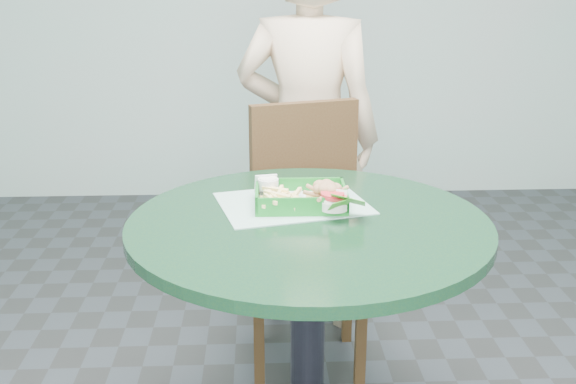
{
  "coord_description": "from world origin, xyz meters",
  "views": [
    {
      "loc": [
        -0.12,
        -1.57,
        1.37
      ],
      "look_at": [
        -0.05,
        0.1,
        0.81
      ],
      "focal_mm": 42.0,
      "sensor_mm": 36.0,
      "label": 1
    }
  ],
  "objects_px": {
    "sauce_ramekin": "(268,191)",
    "dining_chair": "(306,220)",
    "cafe_table": "(308,288)",
    "crab_sandwich": "(327,199)",
    "diner_person": "(308,137)",
    "food_basket": "(301,207)"
  },
  "relations": [
    {
      "from": "crab_sandwich",
      "to": "sauce_ramekin",
      "type": "bearing_deg",
      "value": 153.81
    },
    {
      "from": "dining_chair",
      "to": "food_basket",
      "type": "bearing_deg",
      "value": -112.21
    },
    {
      "from": "cafe_table",
      "to": "sauce_ramekin",
      "type": "height_order",
      "value": "sauce_ramekin"
    },
    {
      "from": "diner_person",
      "to": "crab_sandwich",
      "type": "distance_m",
      "value": 0.84
    },
    {
      "from": "diner_person",
      "to": "dining_chair",
      "type": "bearing_deg",
      "value": 98.12
    },
    {
      "from": "cafe_table",
      "to": "crab_sandwich",
      "type": "distance_m",
      "value": 0.24
    },
    {
      "from": "cafe_table",
      "to": "diner_person",
      "type": "xyz_separation_m",
      "value": [
        0.06,
        0.91,
        0.18
      ]
    },
    {
      "from": "diner_person",
      "to": "food_basket",
      "type": "bearing_deg",
      "value": 97.8
    },
    {
      "from": "cafe_table",
      "to": "dining_chair",
      "type": "height_order",
      "value": "dining_chair"
    },
    {
      "from": "diner_person",
      "to": "food_basket",
      "type": "xyz_separation_m",
      "value": [
        -0.08,
        -0.81,
        0.01
      ]
    },
    {
      "from": "food_basket",
      "to": "sauce_ramekin",
      "type": "bearing_deg",
      "value": 151.79
    },
    {
      "from": "diner_person",
      "to": "sauce_ramekin",
      "type": "height_order",
      "value": "diner_person"
    },
    {
      "from": "crab_sandwich",
      "to": "sauce_ramekin",
      "type": "height_order",
      "value": "crab_sandwich"
    },
    {
      "from": "cafe_table",
      "to": "food_basket",
      "type": "relative_size",
      "value": 3.84
    },
    {
      "from": "dining_chair",
      "to": "sauce_ramekin",
      "type": "relative_size",
      "value": 16.77
    },
    {
      "from": "dining_chair",
      "to": "sauce_ramekin",
      "type": "height_order",
      "value": "dining_chair"
    },
    {
      "from": "sauce_ramekin",
      "to": "dining_chair",
      "type": "bearing_deg",
      "value": 73.81
    },
    {
      "from": "dining_chair",
      "to": "diner_person",
      "type": "height_order",
      "value": "diner_person"
    },
    {
      "from": "sauce_ramekin",
      "to": "diner_person",
      "type": "bearing_deg",
      "value": 77.91
    },
    {
      "from": "dining_chair",
      "to": "diner_person",
      "type": "bearing_deg",
      "value": 68.28
    },
    {
      "from": "cafe_table",
      "to": "diner_person",
      "type": "relative_size",
      "value": 0.6
    },
    {
      "from": "dining_chair",
      "to": "crab_sandwich",
      "type": "distance_m",
      "value": 0.61
    }
  ]
}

